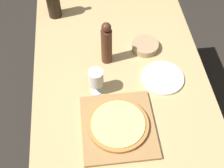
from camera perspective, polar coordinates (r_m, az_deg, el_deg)
The scene contains 8 objects.
ground_plane at distance 2.27m, azimuth 1.63°, elevation -13.71°, with size 12.00×12.00×0.00m, color #2D2823.
dining_table at distance 1.67m, azimuth 2.15°, elevation -4.33°, with size 0.94×1.78×0.76m.
cutting_board at distance 1.51m, azimuth 1.12°, elevation -7.76°, with size 0.35×0.37×0.02m.
pizza at distance 1.49m, azimuth 1.13°, elevation -7.37°, with size 0.29×0.29×0.02m.
pepper_mill at distance 1.67m, azimuth -1.01°, elevation 7.37°, with size 0.06×0.06×0.27m.
wine_glass at distance 1.56m, azimuth -2.96°, elevation 1.01°, with size 0.08×0.08×0.15m.
small_bowl at distance 1.83m, azimuth 6.07°, elevation 6.92°, with size 0.15×0.15×0.04m.
dinner_plate at distance 1.70m, azimuth 9.23°, elevation 1.13°, with size 0.23×0.23×0.01m.
Camera 1 is at (-0.17, -0.90, 2.07)m, focal length 50.00 mm.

